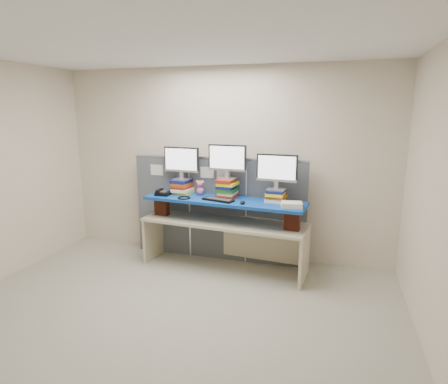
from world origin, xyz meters
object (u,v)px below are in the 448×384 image
(desk_phone, at_px, (163,193))
(keyboard, at_px, (218,200))
(monitor_center, at_px, (227,160))
(monitor_left, at_px, (181,161))
(desk, at_px, (224,230))
(blue_board, at_px, (224,201))
(monitor_right, at_px, (277,170))

(desk_phone, bearing_deg, keyboard, -9.02)
(monitor_center, bearing_deg, monitor_left, -180.00)
(monitor_center, bearing_deg, desk, -89.85)
(monitor_left, height_order, keyboard, monitor_left)
(monitor_left, distance_m, desk_phone, 0.52)
(monitor_left, relative_size, desk_phone, 2.62)
(monitor_center, distance_m, keyboard, 0.56)
(monitor_center, relative_size, desk_phone, 2.62)
(monitor_center, bearing_deg, blue_board, -89.85)
(monitor_right, relative_size, desk_phone, 2.62)
(desk, xyz_separation_m, desk_phone, (-0.91, -0.01, 0.48))
(monitor_left, height_order, monitor_right, monitor_left)
(desk, distance_m, desk_phone, 1.03)
(desk, xyz_separation_m, monitor_right, (0.70, 0.06, 0.87))
(desk, distance_m, monitor_right, 1.12)
(blue_board, distance_m, desk_phone, 0.91)
(monitor_left, height_order, desk_phone, monitor_left)
(desk, distance_m, keyboard, 0.47)
(monitor_left, relative_size, keyboard, 1.18)
(keyboard, bearing_deg, desk_phone, -171.21)
(desk, xyz_separation_m, keyboard, (-0.05, -0.11, 0.46))
(monitor_left, bearing_deg, monitor_right, -0.00)
(blue_board, xyz_separation_m, monitor_center, (0.01, 0.12, 0.55))
(blue_board, height_order, monitor_center, monitor_center)
(keyboard, bearing_deg, desk, 80.06)
(blue_board, relative_size, monitor_center, 4.12)
(keyboard, height_order, desk_phone, desk_phone)
(blue_board, bearing_deg, monitor_left, 170.40)
(monitor_center, height_order, monitor_right, monitor_center)
(monitor_left, distance_m, monitor_right, 1.39)
(blue_board, distance_m, monitor_center, 0.56)
(monitor_left, distance_m, keyboard, 0.83)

